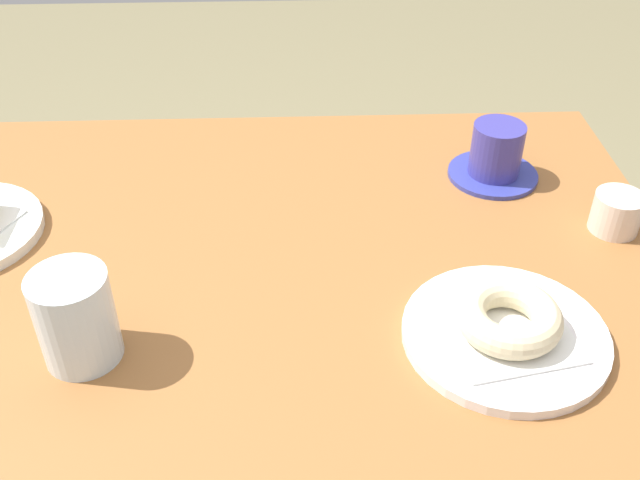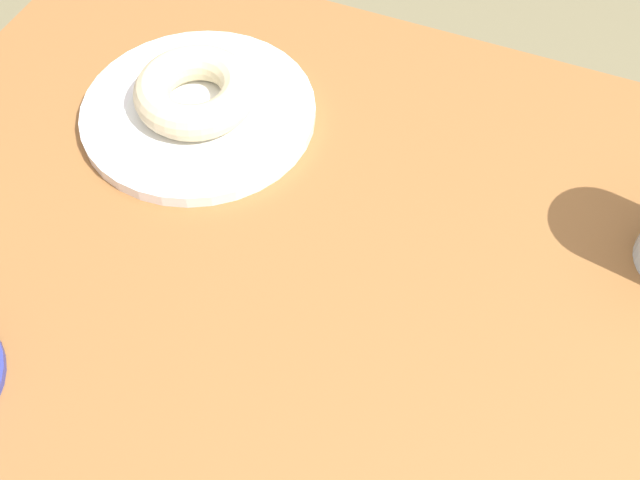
% 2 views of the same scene
% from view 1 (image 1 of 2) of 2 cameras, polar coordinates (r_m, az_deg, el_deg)
% --- Properties ---
extents(table, '(1.22, 0.72, 0.72)m').
position_cam_1_polar(table, '(0.97, -10.00, -5.33)').
color(table, brown).
rests_on(table, ground_plane).
extents(plate_sugar_ring, '(0.22, 0.22, 0.01)m').
position_cam_1_polar(plate_sugar_ring, '(0.81, 14.14, -7.14)').
color(plate_sugar_ring, white).
rests_on(plate_sugar_ring, table).
extents(napkin_sugar_ring, '(0.15, 0.15, 0.00)m').
position_cam_1_polar(napkin_sugar_ring, '(0.81, 14.22, -6.75)').
color(napkin_sugar_ring, white).
rests_on(napkin_sugar_ring, plate_sugar_ring).
extents(donut_sugar_ring, '(0.11, 0.11, 0.03)m').
position_cam_1_polar(donut_sugar_ring, '(0.80, 14.41, -5.82)').
color(donut_sugar_ring, beige).
rests_on(donut_sugar_ring, napkin_sugar_ring).
extents(water_glass, '(0.08, 0.08, 0.10)m').
position_cam_1_polar(water_glass, '(0.78, -18.41, -5.73)').
color(water_glass, silver).
rests_on(water_glass, table).
extents(coffee_cup, '(0.13, 0.13, 0.08)m').
position_cam_1_polar(coffee_cup, '(1.06, 13.48, 6.48)').
color(coffee_cup, '#31388F').
rests_on(coffee_cup, table).
extents(sugar_jar, '(0.06, 0.06, 0.05)m').
position_cam_1_polar(sugar_jar, '(1.00, 22.01, 1.98)').
color(sugar_jar, beige).
rests_on(sugar_jar, table).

